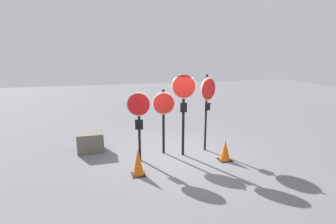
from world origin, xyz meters
TOP-DOWN VIEW (x-y plane):
  - ground_plane at (0.00, 0.00)m, footprint 40.00×40.00m
  - stop_sign_0 at (-1.17, -0.08)m, footprint 0.70×0.20m
  - stop_sign_1 at (-0.33, 0.29)m, footprint 0.71×0.17m
  - stop_sign_2 at (0.23, -0.02)m, footprint 0.74×0.21m
  - stop_sign_3 at (1.12, 0.20)m, footprint 0.66×0.37m
  - traffic_cone_0 at (1.33, -0.75)m, footprint 0.38×0.38m
  - traffic_cone_1 at (-1.37, -1.03)m, footprint 0.35×0.35m
  - storage_crate at (-2.62, 1.12)m, footprint 0.84×0.66m

SIDE VIEW (x-z plane):
  - ground_plane at x=0.00m, z-range 0.00..0.00m
  - traffic_cone_0 at x=1.33m, z-range 0.00..0.63m
  - storage_crate at x=-2.62m, z-range 0.00..0.64m
  - traffic_cone_1 at x=-1.37m, z-range 0.00..0.75m
  - stop_sign_1 at x=-0.33m, z-range 0.38..2.48m
  - stop_sign_0 at x=-1.17m, z-range 0.42..2.52m
  - stop_sign_3 at x=1.12m, z-range 0.52..3.06m
  - stop_sign_2 at x=0.23m, z-range 0.52..3.12m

